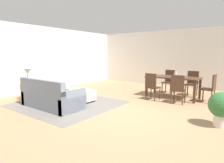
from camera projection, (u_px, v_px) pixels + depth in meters
The scene contains 16 objects.
ground_plane at pixel (123, 112), 5.10m from camera, with size 10.80×10.80×0.00m, color #9E7A56.
wall_back at pixel (182, 58), 8.87m from camera, with size 9.00×0.12×2.70m, color silver.
wall_left at pixel (40, 59), 7.96m from camera, with size 0.12×11.00×2.70m, color silver.
area_rug at pixel (68, 104), 5.99m from camera, with size 3.00×2.80×0.01m, color slate.
couch at pixel (51, 98), 5.54m from camera, with size 1.91×0.86×0.86m.
ottoman_table at pixel (81, 94), 6.33m from camera, with size 0.97×0.46×0.40m.
side_table at pixel (28, 88), 6.29m from camera, with size 0.40×0.40×0.56m.
table_lamp at pixel (27, 72), 6.21m from camera, with size 0.26×0.26×0.53m.
dining_table at pixel (173, 79), 6.75m from camera, with size 1.79×0.89×0.76m.
dining_chair_near_left at pixel (152, 85), 6.38m from camera, with size 0.43×0.43×0.92m.
dining_chair_near_right at pixel (178, 88), 5.90m from camera, with size 0.42×0.42×0.92m.
dining_chair_far_left at pixel (169, 80), 7.65m from camera, with size 0.41×0.41×0.92m.
dining_chair_far_right at pixel (192, 82), 7.15m from camera, with size 0.41×0.41×0.92m.
dining_chair_head_east at pixel (211, 87), 6.05m from camera, with size 0.43×0.43×0.92m.
vase_centerpiece at pixel (176, 74), 6.67m from camera, with size 0.10×0.10×0.18m, color silver.
potted_plant at pixel (222, 107), 4.02m from camera, with size 0.54×0.54×0.76m.
Camera 1 is at (2.70, -4.13, 1.55)m, focal length 30.43 mm.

